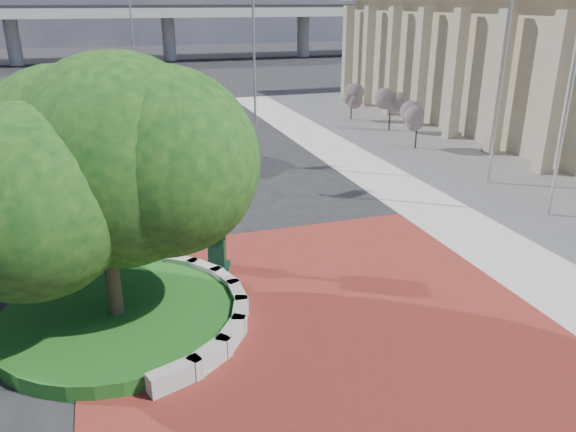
{
  "coord_description": "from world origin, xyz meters",
  "views": [
    {
      "loc": [
        -4.73,
        -13.48,
        7.97
      ],
      "look_at": [
        0.18,
        1.5,
        1.91
      ],
      "focal_mm": 35.0,
      "sensor_mm": 36.0,
      "label": 1
    }
  ],
  "objects_px": {
    "post_clock": "(214,197)",
    "street_lamp_near": "(257,48)",
    "flagpole_b": "(503,65)",
    "parked_car": "(165,93)",
    "street_lamp_far": "(135,35)",
    "flagpole_a": "(572,79)"
  },
  "relations": [
    {
      "from": "post_clock",
      "to": "flagpole_b",
      "type": "relative_size",
      "value": 0.42
    },
    {
      "from": "street_lamp_far",
      "to": "post_clock",
      "type": "bearing_deg",
      "value": -90.95
    },
    {
      "from": "street_lamp_near",
      "to": "street_lamp_far",
      "type": "relative_size",
      "value": 1.04
    },
    {
      "from": "post_clock",
      "to": "street_lamp_near",
      "type": "height_order",
      "value": "street_lamp_near"
    },
    {
      "from": "street_lamp_far",
      "to": "flagpole_a",
      "type": "bearing_deg",
      "value": -73.01
    },
    {
      "from": "parked_car",
      "to": "street_lamp_near",
      "type": "height_order",
      "value": "street_lamp_near"
    },
    {
      "from": "flagpole_a",
      "to": "street_lamp_far",
      "type": "xyz_separation_m",
      "value": [
        -12.71,
        41.61,
        -0.43
      ]
    },
    {
      "from": "flagpole_b",
      "to": "street_lamp_near",
      "type": "distance_m",
      "value": 17.7
    },
    {
      "from": "street_lamp_near",
      "to": "street_lamp_far",
      "type": "bearing_deg",
      "value": 107.22
    },
    {
      "from": "flagpole_b",
      "to": "street_lamp_far",
      "type": "xyz_separation_m",
      "value": [
        -13.07,
        37.29,
        -0.49
      ]
    },
    {
      "from": "post_clock",
      "to": "street_lamp_far",
      "type": "height_order",
      "value": "street_lamp_far"
    },
    {
      "from": "post_clock",
      "to": "street_lamp_near",
      "type": "distance_m",
      "value": 22.64
    },
    {
      "from": "flagpole_b",
      "to": "street_lamp_near",
      "type": "relative_size",
      "value": 1.21
    },
    {
      "from": "parked_car",
      "to": "street_lamp_far",
      "type": "bearing_deg",
      "value": 101.36
    },
    {
      "from": "post_clock",
      "to": "flagpole_b",
      "type": "distance_m",
      "value": 14.91
    },
    {
      "from": "parked_car",
      "to": "flagpole_a",
      "type": "relative_size",
      "value": 0.39
    },
    {
      "from": "flagpole_a",
      "to": "flagpole_b",
      "type": "bearing_deg",
      "value": 85.18
    },
    {
      "from": "flagpole_a",
      "to": "street_lamp_near",
      "type": "xyz_separation_m",
      "value": [
        -6.24,
        20.73,
        -0.25
      ]
    },
    {
      "from": "post_clock",
      "to": "street_lamp_near",
      "type": "xyz_separation_m",
      "value": [
        7.17,
        21.3,
        2.65
      ]
    },
    {
      "from": "post_clock",
      "to": "parked_car",
      "type": "distance_m",
      "value": 32.73
    },
    {
      "from": "flagpole_b",
      "to": "street_lamp_far",
      "type": "distance_m",
      "value": 39.52
    },
    {
      "from": "parked_car",
      "to": "street_lamp_near",
      "type": "xyz_separation_m",
      "value": [
        5.07,
        -11.31,
        4.38
      ]
    }
  ]
}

